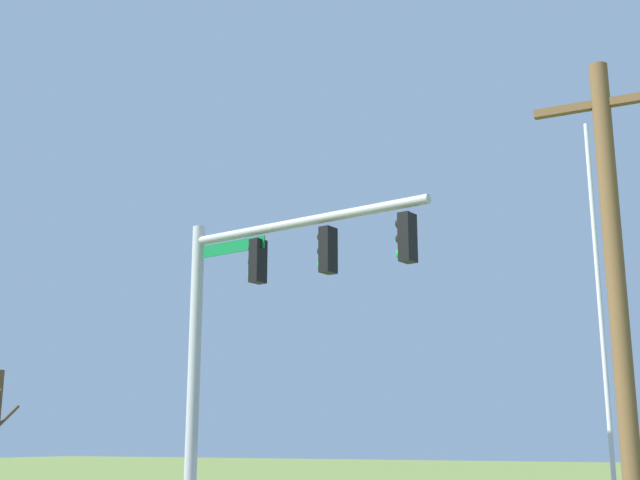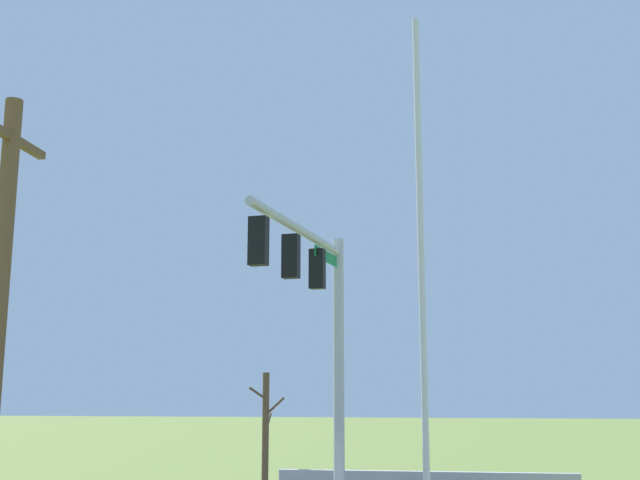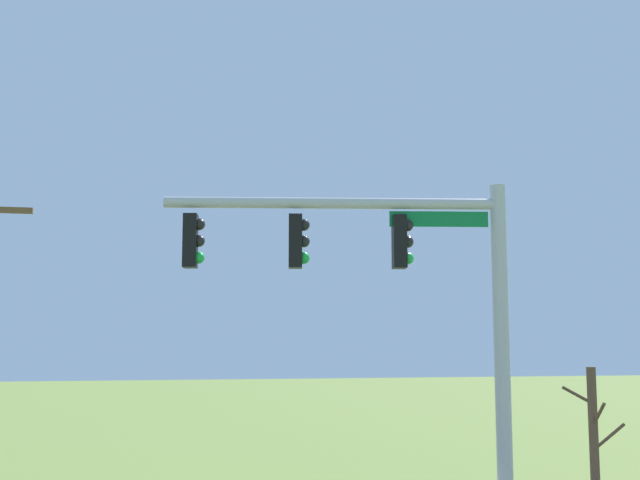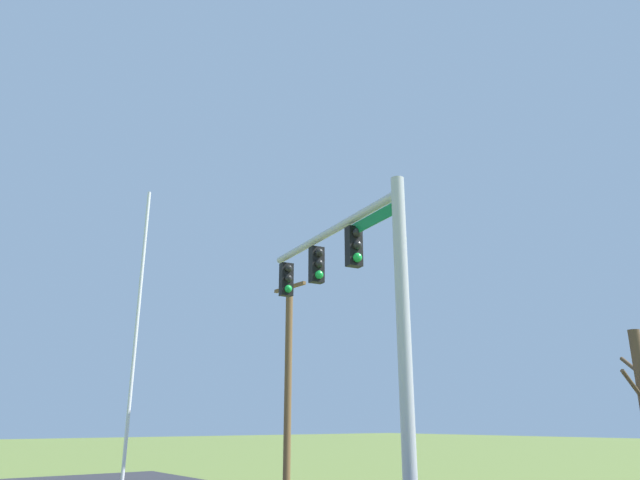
{
  "view_description": "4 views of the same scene",
  "coord_description": "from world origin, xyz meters",
  "views": [
    {
      "loc": [
        -8.08,
        15.92,
        2.46
      ],
      "look_at": [
        -0.44,
        0.46,
        6.58
      ],
      "focal_mm": 46.69,
      "sensor_mm": 36.0,
      "label": 1
    },
    {
      "loc": [
        -17.29,
        -2.03,
        3.4
      ],
      "look_at": [
        -0.41,
        0.34,
        6.66
      ],
      "focal_mm": 43.89,
      "sensor_mm": 36.0,
      "label": 2
    },
    {
      "loc": [
        -3.35,
        -13.2,
        4.47
      ],
      "look_at": [
        -0.51,
        0.43,
        6.2
      ],
      "focal_mm": 45.21,
      "sensor_mm": 36.0,
      "label": 3
    },
    {
      "loc": [
        10.81,
        -7.99,
        2.31
      ],
      "look_at": [
        0.09,
        0.3,
        6.55
      ],
      "focal_mm": 32.56,
      "sensor_mm": 36.0,
      "label": 4
    }
  ],
  "objects": [
    {
      "name": "bare_tree",
      "position": [
        6.01,
        2.87,
        2.0
      ],
      "size": [
        1.27,
        1.02,
        3.89
      ],
      "color": "brown",
      "rests_on": "ground_plane"
    },
    {
      "name": "signal_mast",
      "position": [
        1.1,
        0.59,
        5.12
      ],
      "size": [
        6.12,
        1.26,
        7.27
      ],
      "color": "#B2B5BA",
      "rests_on": "ground_plane"
    }
  ]
}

